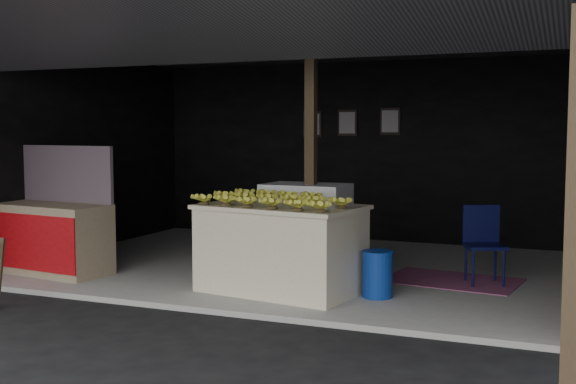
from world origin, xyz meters
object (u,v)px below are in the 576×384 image
at_px(plastic_chair, 483,238).
at_px(banana_table, 281,248).
at_px(water_barrel, 377,275).
at_px(neighbor_stall, 51,235).
at_px(white_crate, 306,229).

bearing_deg(plastic_chair, banana_table, -168.98).
xyz_separation_m(water_barrel, plastic_chair, (0.93, 1.16, 0.29)).
bearing_deg(water_barrel, plastic_chair, 51.29).
distance_m(banana_table, neighbor_stall, 3.03).
bearing_deg(neighbor_stall, white_crate, 27.06).
relative_size(water_barrel, plastic_chair, 0.52).
distance_m(banana_table, water_barrel, 1.09).
bearing_deg(plastic_chair, white_crate, 166.47).
xyz_separation_m(white_crate, plastic_chair, (2.06, 0.31, -0.03)).
bearing_deg(plastic_chair, water_barrel, -150.74).
height_order(banana_table, plastic_chair, banana_table).
xyz_separation_m(banana_table, water_barrel, (1.05, 0.13, -0.24)).
height_order(white_crate, water_barrel, white_crate).
height_order(water_barrel, plastic_chair, plastic_chair).
bearing_deg(banana_table, plastic_chair, 41.83).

